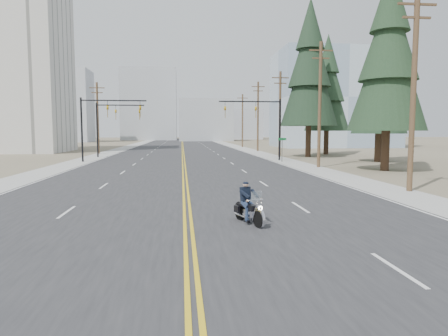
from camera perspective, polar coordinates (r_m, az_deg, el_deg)
ground_plane at (r=13.41m, az=-5.06°, el=-9.37°), size 400.00×400.00×0.00m
road at (r=83.04m, az=-5.93°, el=2.95°), size 20.00×200.00×0.01m
sidewalk_left at (r=83.80m, az=-13.83°, el=2.85°), size 3.00×200.00×0.01m
sidewalk_right at (r=83.86m, az=1.96°, el=3.00°), size 3.00×200.00×0.01m
traffic_mast_left at (r=45.84m, az=-17.23°, el=7.01°), size 7.10×0.26×7.00m
traffic_mast_right at (r=45.92m, az=5.51°, el=7.22°), size 7.10×0.26×7.00m
traffic_mast_far at (r=53.76m, az=-15.93°, el=6.69°), size 6.10×0.26×7.00m
street_sign at (r=44.38m, az=8.30°, el=3.21°), size 0.90×0.06×2.62m
utility_pole_a at (r=24.63m, az=25.46°, el=10.25°), size 2.20×0.30×11.00m
utility_pole_b at (r=38.23m, az=13.53°, el=9.06°), size 2.20×0.30×11.50m
utility_pole_c at (r=52.58m, az=7.99°, el=7.82°), size 2.20×0.30×11.00m
utility_pole_d at (r=67.23m, az=4.87°, el=7.51°), size 2.20×0.30×11.50m
utility_pole_e at (r=83.97m, az=2.65°, el=6.91°), size 2.20×0.30×11.00m
utility_pole_left at (r=62.23m, az=-17.60°, el=6.99°), size 2.20×0.30×10.50m
apartment_block at (r=74.34m, az=-28.82°, el=13.65°), size 18.00×14.00×30.00m
glass_building at (r=89.24m, az=15.31°, el=9.38°), size 24.00×16.00×20.00m
haze_bldg_a at (r=132.83m, az=-21.48°, el=8.24°), size 14.00×12.00×22.00m
haze_bldg_b at (r=138.26m, az=-2.69°, el=6.81°), size 18.00×14.00×14.00m
haze_bldg_c at (r=129.49m, az=12.13°, el=7.68°), size 16.00×12.00×18.00m
haze_bldg_d at (r=153.72m, az=-10.59°, el=8.81°), size 20.00×15.00×26.00m
haze_bldg_e at (r=164.93m, az=2.74°, el=6.22°), size 14.00×14.00×12.00m
haze_bldg_f at (r=151.46m, az=-25.44°, el=6.55°), size 12.00×12.00×16.00m
motorcyclist at (r=14.61m, az=3.60°, el=-5.05°), size 1.45×2.13×1.53m
conifer_near at (r=37.26m, az=22.48°, el=14.82°), size 6.45×6.45×17.06m
conifer_mid at (r=47.21m, az=21.43°, el=11.71°), size 5.84×5.84×15.58m
conifer_tall at (r=53.82m, az=12.14°, el=14.00°), size 7.29×7.29×20.24m
conifer_far at (r=59.95m, az=14.56°, el=11.28°), size 6.37×6.37×17.07m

